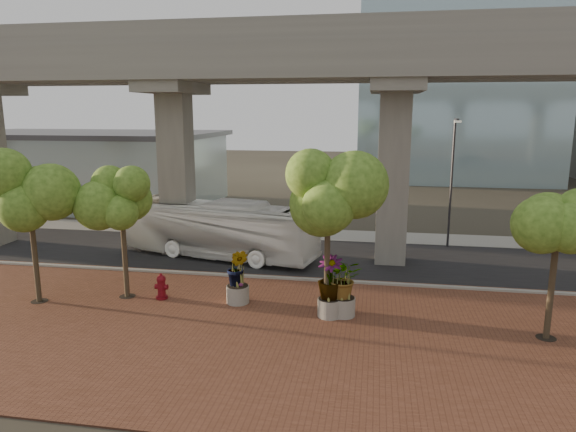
# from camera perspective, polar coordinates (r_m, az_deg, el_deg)

# --- Properties ---
(ground) EXTENTS (160.00, 160.00, 0.00)m
(ground) POSITION_cam_1_polar(r_m,az_deg,el_deg) (27.14, -1.54, -5.70)
(ground) COLOR #332E25
(ground) RESTS_ON ground
(brick_plaza) EXTENTS (70.00, 13.00, 0.06)m
(brick_plaza) POSITION_cam_1_polar(r_m,az_deg,el_deg) (19.83, -6.16, -12.37)
(brick_plaza) COLOR brown
(brick_plaza) RESTS_ON ground
(asphalt_road) EXTENTS (90.00, 8.00, 0.04)m
(asphalt_road) POSITION_cam_1_polar(r_m,az_deg,el_deg) (29.01, -0.77, -4.51)
(asphalt_road) COLOR black
(asphalt_road) RESTS_ON ground
(curb_strip) EXTENTS (70.00, 0.25, 0.16)m
(curb_strip) POSITION_cam_1_polar(r_m,az_deg,el_deg) (25.25, -2.43, -6.85)
(curb_strip) COLOR gray
(curb_strip) RESTS_ON ground
(far_sidewalk) EXTENTS (90.00, 3.00, 0.06)m
(far_sidewalk) POSITION_cam_1_polar(r_m,az_deg,el_deg) (34.25, 0.91, -1.98)
(far_sidewalk) COLOR gray
(far_sidewalk) RESTS_ON ground
(transit_viaduct) EXTENTS (72.00, 5.60, 12.40)m
(transit_viaduct) POSITION_cam_1_polar(r_m,az_deg,el_deg) (27.89, -0.81, 9.99)
(transit_viaduct) COLOR gray
(transit_viaduct) RESTS_ON ground
(station_pavilion) EXTENTS (23.00, 13.00, 6.30)m
(station_pavilion) POSITION_cam_1_polar(r_m,az_deg,el_deg) (48.66, -21.45, 5.06)
(station_pavilion) COLOR #B1C7CA
(station_pavilion) RESTS_ON ground
(transit_bus) EXTENTS (11.69, 5.23, 3.17)m
(transit_bus) POSITION_cam_1_polar(r_m,az_deg,el_deg) (28.85, -7.81, -1.50)
(transit_bus) COLOR white
(transit_bus) RESTS_ON ground
(fire_hydrant) EXTENTS (0.56, 0.51, 1.13)m
(fire_hydrant) POSITION_cam_1_polar(r_m,az_deg,el_deg) (23.08, -13.88, -7.63)
(fire_hydrant) COLOR maroon
(fire_hydrant) RESTS_ON ground
(planter_front) EXTENTS (2.15, 2.15, 2.36)m
(planter_front) POSITION_cam_1_polar(r_m,az_deg,el_deg) (20.46, 6.20, -7.21)
(planter_front) COLOR gray
(planter_front) RESTS_ON ground
(planter_right) EXTENTS (2.31, 2.31, 2.47)m
(planter_right) POSITION_cam_1_polar(r_m,az_deg,el_deg) (20.30, 4.68, -7.14)
(planter_right) COLOR gray
(planter_right) RESTS_ON ground
(planter_left) EXTENTS (2.14, 2.14, 2.35)m
(planter_left) POSITION_cam_1_polar(r_m,az_deg,el_deg) (21.78, -5.65, -6.04)
(planter_left) COLOR #A29D92
(planter_left) RESTS_ON ground
(street_tree_far_west) EXTENTS (3.76, 3.76, 6.32)m
(street_tree_far_west) POSITION_cam_1_polar(r_m,az_deg,el_deg) (23.64, -26.85, 2.01)
(street_tree_far_west) COLOR #4E3F2C
(street_tree_far_west) RESTS_ON ground
(street_tree_near_west) EXTENTS (3.18, 3.18, 5.75)m
(street_tree_near_west) POSITION_cam_1_polar(r_m,az_deg,el_deg) (22.85, -18.05, 1.64)
(street_tree_near_west) COLOR #4E3F2C
(street_tree_near_west) RESTS_ON ground
(street_tree_near_east) EXTENTS (4.23, 4.23, 6.95)m
(street_tree_near_east) POSITION_cam_1_polar(r_m,az_deg,el_deg) (19.41, 4.49, 2.65)
(street_tree_near_east) COLOR #4E3F2C
(street_tree_near_east) RESTS_ON ground
(street_tree_far_east) EXTENTS (3.14, 3.14, 5.72)m
(street_tree_far_east) POSITION_cam_1_polar(r_m,az_deg,el_deg) (19.88, 27.85, -0.61)
(street_tree_far_east) COLOR #4E3F2C
(street_tree_far_east) RESTS_ON ground
(streetlamp_west) EXTENTS (0.44, 1.30, 8.94)m
(streetlamp_west) POSITION_cam_1_polar(r_m,az_deg,el_deg) (35.38, -13.30, 6.66)
(streetlamp_west) COLOR #2A2B2F
(streetlamp_west) RESTS_ON ground
(streetlamp_east) EXTENTS (0.38, 1.10, 7.61)m
(streetlamp_east) POSITION_cam_1_polar(r_m,az_deg,el_deg) (31.61, 17.78, 4.46)
(streetlamp_east) COLOR #2B2B30
(streetlamp_east) RESTS_ON ground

